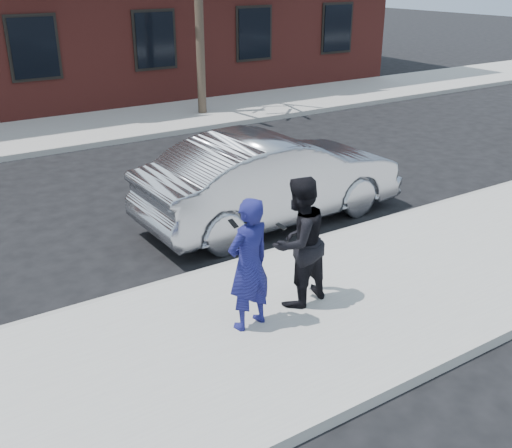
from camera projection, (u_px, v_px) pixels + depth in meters
ground at (294, 314)px, 8.14m from camera, size 100.00×100.00×0.00m
near_sidewalk at (305, 317)px, 7.92m from camera, size 50.00×3.50×0.15m
near_curb at (235, 265)px, 9.31m from camera, size 50.00×0.10×0.15m
far_sidewalk at (57, 133)px, 16.79m from camera, size 50.00×3.50×0.15m
far_curb at (77, 147)px, 15.40m from camera, size 50.00×0.10×0.15m
silver_sedan at (272, 178)px, 10.85m from camera, size 5.05×1.89×1.65m
man_hoodie at (249, 264)px, 7.27m from camera, size 0.69×0.53×1.72m
man_peacoat at (299, 242)px, 7.80m from camera, size 0.97×0.82×1.78m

